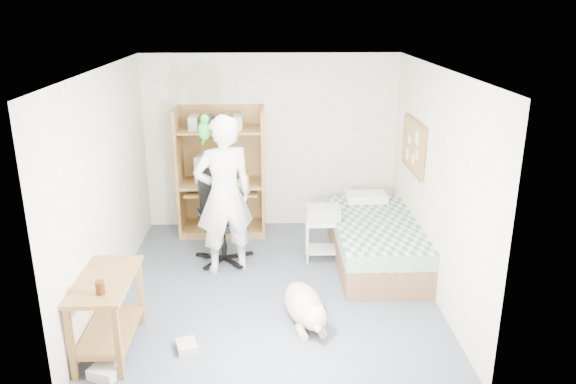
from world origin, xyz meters
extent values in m
plane|color=#4A5764|center=(0.00, 0.00, 0.00)|extent=(4.00, 4.00, 0.00)
cube|color=beige|center=(0.00, 2.00, 1.25)|extent=(3.60, 0.02, 2.50)
cube|color=beige|center=(1.80, 0.00, 1.25)|extent=(0.02, 4.00, 2.50)
cube|color=beige|center=(-1.80, 0.00, 1.25)|extent=(0.02, 4.00, 2.50)
cube|color=white|center=(0.00, 0.00, 2.50)|extent=(3.60, 4.00, 0.02)
cube|color=olive|center=(-1.28, 1.70, 0.90)|extent=(0.04, 0.60, 1.80)
cube|color=olive|center=(-0.12, 1.70, 0.90)|extent=(0.04, 0.60, 1.80)
cube|color=olive|center=(-0.70, 1.99, 0.90)|extent=(1.20, 0.02, 1.80)
cube|color=olive|center=(-0.70, 1.70, 0.74)|extent=(1.12, 0.60, 0.04)
cube|color=olive|center=(-0.70, 1.62, 0.64)|extent=(1.00, 0.50, 0.03)
cube|color=olive|center=(-0.70, 1.70, 1.50)|extent=(1.12, 0.55, 0.03)
cube|color=olive|center=(-0.70, 1.70, 0.05)|extent=(1.12, 0.60, 0.10)
cube|color=brown|center=(1.30, 0.60, 0.18)|extent=(1.00, 2.00, 0.36)
cube|color=#2B7574|center=(1.30, 0.60, 0.46)|extent=(1.02, 2.02, 0.20)
cube|color=white|center=(1.30, 1.40, 0.60)|extent=(0.55, 0.35, 0.12)
cube|color=brown|center=(-1.55, -1.20, 0.73)|extent=(0.50, 1.00, 0.04)
cube|color=brown|center=(-1.75, -1.65, 0.35)|extent=(0.05, 0.05, 0.70)
cube|color=brown|center=(-1.35, -1.65, 0.35)|extent=(0.05, 0.05, 0.70)
cube|color=brown|center=(-1.75, -0.75, 0.35)|extent=(0.05, 0.05, 0.70)
cube|color=brown|center=(-1.35, -0.75, 0.35)|extent=(0.05, 0.05, 0.70)
cube|color=brown|center=(-1.55, -1.20, 0.20)|extent=(0.46, 0.92, 0.03)
cube|color=olive|center=(1.78, 0.90, 1.45)|extent=(0.03, 0.90, 0.60)
cube|color=brown|center=(1.77, 0.90, 1.76)|extent=(0.04, 0.94, 0.04)
cube|color=brown|center=(1.77, 0.90, 1.14)|extent=(0.04, 0.94, 0.04)
cylinder|color=black|center=(-0.62, 0.72, 0.04)|extent=(0.66, 0.66, 0.07)
cylinder|color=black|center=(-0.62, 0.72, 0.25)|extent=(0.07, 0.07, 0.44)
cube|color=black|center=(-0.62, 0.72, 0.52)|extent=(0.65, 0.65, 0.09)
cube|color=black|center=(-0.71, 0.96, 0.88)|extent=(0.46, 0.22, 0.60)
cube|color=black|center=(-0.88, 0.63, 0.68)|extent=(0.15, 0.33, 0.04)
cube|color=black|center=(-0.36, 0.81, 0.68)|extent=(0.15, 0.33, 0.04)
imported|color=white|center=(-0.57, 0.47, 0.97)|extent=(0.82, 0.68, 1.94)
ellipsoid|color=#169315|center=(-0.77, 0.49, 1.76)|extent=(0.14, 0.14, 0.23)
sphere|color=#169315|center=(-0.76, 0.45, 1.90)|extent=(0.10, 0.10, 0.10)
cone|color=orange|center=(-0.74, 0.40, 1.90)|extent=(0.05, 0.05, 0.04)
cylinder|color=#169315|center=(-0.79, 0.54, 1.63)|extent=(0.08, 0.16, 0.14)
ellipsoid|color=tan|center=(0.31, -0.71, 0.17)|extent=(0.50, 0.81, 0.34)
sphere|color=tan|center=(0.39, -1.12, 0.25)|extent=(0.25, 0.25, 0.25)
cone|color=tan|center=(0.33, -1.16, 0.37)|extent=(0.07, 0.07, 0.10)
cone|color=tan|center=(0.45, -1.13, 0.37)|extent=(0.07, 0.07, 0.10)
ellipsoid|color=tan|center=(0.41, -1.23, 0.21)|extent=(0.11, 0.15, 0.08)
cylinder|color=tan|center=(0.23, -0.31, 0.11)|extent=(0.11, 0.25, 0.12)
cube|color=silver|center=(0.64, 0.73, 0.52)|extent=(0.45, 0.36, 0.04)
cube|color=silver|center=(0.64, 0.73, 0.13)|extent=(0.42, 0.33, 0.03)
cylinder|color=silver|center=(0.44, 0.58, 0.26)|extent=(0.03, 0.03, 0.52)
cylinder|color=silver|center=(0.84, 0.58, 0.26)|extent=(0.03, 0.03, 0.52)
cylinder|color=silver|center=(0.44, 0.89, 0.26)|extent=(0.03, 0.03, 0.52)
cylinder|color=silver|center=(0.84, 0.89, 0.26)|extent=(0.03, 0.03, 0.52)
cube|color=#B0B1AB|center=(0.64, 0.73, 0.63)|extent=(0.42, 0.33, 0.18)
cube|color=beige|center=(-0.84, 1.75, 0.96)|extent=(0.45, 0.47, 0.37)
cube|color=navy|center=(-0.87, 1.55, 0.96)|extent=(0.31, 0.06, 0.25)
cube|color=beige|center=(-0.74, 1.58, 0.67)|extent=(0.45, 0.17, 0.03)
cylinder|color=gold|center=(-0.35, 1.65, 0.82)|extent=(0.08, 0.08, 0.12)
cylinder|color=#3D1C09|center=(-1.50, -1.49, 0.81)|extent=(0.08, 0.08, 0.12)
cube|color=silver|center=(-1.50, -1.62, 0.05)|extent=(0.31, 0.28, 0.10)
cube|color=#B5B5B0|center=(-0.84, -1.24, 0.04)|extent=(0.24, 0.26, 0.08)
camera|label=1|loc=(-0.03, -5.86, 3.13)|focal=35.00mm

